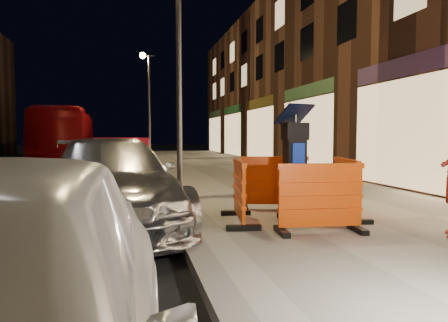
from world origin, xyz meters
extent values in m
plane|color=black|center=(0.00, 0.00, 0.00)|extent=(120.00, 120.00, 0.00)
cube|color=gray|center=(3.00, 0.00, 0.07)|extent=(6.00, 60.00, 0.15)
cube|color=slate|center=(0.00, 0.00, 0.07)|extent=(0.30, 60.00, 0.15)
cube|color=black|center=(1.85, 0.33, 1.05)|extent=(0.66, 0.66, 1.80)
cube|color=#E84607|center=(1.85, -0.62, 0.65)|extent=(1.33, 0.66, 1.00)
cube|color=#E84607|center=(1.85, 1.28, 0.65)|extent=(1.38, 0.82, 1.00)
cube|color=#E84607|center=(0.90, 0.33, 0.65)|extent=(0.72, 1.35, 1.00)
cube|color=#E84607|center=(2.80, 0.33, 0.65)|extent=(0.80, 1.37, 1.00)
imported|color=#BCBCC2|center=(-1.17, 1.32, 0.00)|extent=(2.81, 5.40, 1.50)
imported|color=maroon|center=(-1.07, 5.93, 0.00)|extent=(1.84, 4.59, 1.48)
imported|color=#990A11|center=(-4.79, 20.86, 0.00)|extent=(3.21, 11.59, 3.20)
cylinder|color=#3F3F44|center=(0.25, 3.00, 3.15)|extent=(0.12, 0.12, 6.00)
cylinder|color=#3F3F44|center=(0.25, 18.00, 3.15)|extent=(0.12, 0.12, 6.00)
camera|label=1|loc=(-0.78, -5.83, 1.56)|focal=32.00mm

